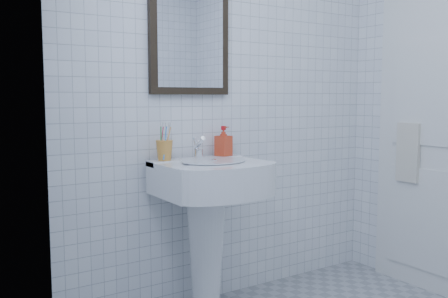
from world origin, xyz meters
TOP-DOWN VIEW (x-y plane):
  - wall_back at (0.00, 1.20)m, footprint 2.20×0.02m
  - wall_left at (-1.10, 0.00)m, footprint 0.02×2.40m
  - washbasin at (-0.30, 0.99)m, footprint 0.58×0.42m
  - faucet at (-0.30, 1.09)m, footprint 0.05×0.11m
  - toothbrush_cup at (-0.50, 1.11)m, footprint 0.11×0.11m
  - soap_dispenser at (-0.11, 1.12)m, footprint 0.10×0.10m
  - wall_mirror at (-0.30, 1.18)m, footprint 0.50×0.04m
  - bathroom_door at (1.08, 0.55)m, footprint 0.04×0.80m
  - towel_ring at (1.06, 0.70)m, footprint 0.01×0.18m
  - hand_towel at (1.04, 0.70)m, footprint 0.03×0.16m

SIDE VIEW (x-z plane):
  - washbasin at x=-0.30m, z-range 0.15..1.04m
  - hand_towel at x=1.04m, z-range 0.68..1.06m
  - faucet at x=-0.30m, z-range 0.87..1.00m
  - toothbrush_cup at x=-0.50m, z-range 0.88..0.99m
  - soap_dispenser at x=-0.11m, z-range 0.88..1.06m
  - bathroom_door at x=1.08m, z-range 0.00..2.00m
  - towel_ring at x=1.06m, z-range 0.96..1.14m
  - wall_back at x=0.00m, z-range 0.00..2.50m
  - wall_left at x=-1.10m, z-range 0.00..2.50m
  - wall_mirror at x=-0.30m, z-range 1.24..1.86m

